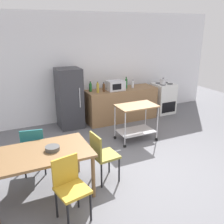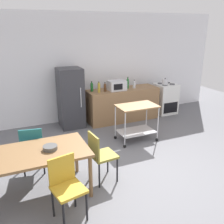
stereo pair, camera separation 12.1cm
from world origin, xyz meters
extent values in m
plane|color=slate|center=(0.00, 0.00, 0.00)|extent=(12.00, 12.00, 0.00)
cube|color=white|center=(0.00, 3.20, 1.45)|extent=(8.40, 0.12, 2.90)
cube|color=olive|center=(0.90, 2.60, 0.45)|extent=(2.00, 0.64, 0.90)
cube|color=brown|center=(-1.75, 0.13, 0.73)|extent=(1.50, 0.90, 0.04)
cylinder|color=brown|center=(-1.06, -0.26, 0.35)|extent=(0.06, 0.06, 0.71)
cylinder|color=brown|center=(-1.06, 0.52, 0.35)|extent=(0.06, 0.06, 0.71)
cube|color=olive|center=(-0.70, 0.08, 0.47)|extent=(0.44, 0.44, 0.04)
cube|color=olive|center=(-0.88, 0.06, 0.69)|extent=(0.07, 0.38, 0.40)
cylinder|color=black|center=(-0.52, -0.07, 0.23)|extent=(0.03, 0.03, 0.45)
cylinder|color=black|center=(-0.55, 0.27, 0.23)|extent=(0.03, 0.03, 0.45)
cylinder|color=black|center=(-0.85, -0.10, 0.23)|extent=(0.03, 0.03, 0.45)
cylinder|color=black|center=(-0.89, 0.23, 0.23)|extent=(0.03, 0.03, 0.45)
cube|color=gold|center=(-1.48, -0.60, 0.47)|extent=(0.47, 0.47, 0.04)
cube|color=gold|center=(-1.52, -0.42, 0.69)|extent=(0.38, 0.11, 0.40)
cylinder|color=black|center=(-1.61, -0.80, 0.23)|extent=(0.03, 0.03, 0.45)
cylinder|color=black|center=(-1.28, -0.73, 0.23)|extent=(0.03, 0.03, 0.45)
cylinder|color=black|center=(-1.68, -0.46, 0.23)|extent=(0.03, 0.03, 0.45)
cylinder|color=black|center=(-1.35, -0.39, 0.23)|extent=(0.03, 0.03, 0.45)
cube|color=#1E666B|center=(-1.75, 0.88, 0.47)|extent=(0.46, 0.46, 0.04)
cube|color=#1E666B|center=(-1.79, 0.70, 0.69)|extent=(0.38, 0.10, 0.40)
cylinder|color=black|center=(-1.56, 1.01, 0.23)|extent=(0.03, 0.03, 0.45)
cylinder|color=black|center=(-1.89, 1.07, 0.23)|extent=(0.03, 0.03, 0.45)
cylinder|color=black|center=(-1.62, 0.68, 0.23)|extent=(0.03, 0.03, 0.45)
cylinder|color=black|center=(-1.95, 0.74, 0.23)|extent=(0.03, 0.03, 0.45)
cube|color=white|center=(2.35, 2.62, 0.45)|extent=(0.60, 0.60, 0.90)
cube|color=black|center=(2.35, 2.32, 0.25)|extent=(0.48, 0.01, 0.32)
cylinder|color=#47474C|center=(2.22, 2.50, 0.91)|extent=(0.16, 0.16, 0.02)
cylinder|color=#47474C|center=(2.48, 2.50, 0.91)|extent=(0.16, 0.16, 0.02)
cylinder|color=#47474C|center=(2.22, 2.74, 0.91)|extent=(0.16, 0.16, 0.02)
cylinder|color=#47474C|center=(2.48, 2.74, 0.91)|extent=(0.16, 0.16, 0.02)
cube|color=#333338|center=(-0.55, 2.70, 0.78)|extent=(0.60, 0.60, 1.55)
cylinder|color=silver|center=(-0.37, 2.39, 0.85)|extent=(0.02, 0.02, 0.50)
cube|color=olive|center=(0.59, 1.25, 0.83)|extent=(0.90, 0.56, 0.03)
cube|color=silver|center=(0.59, 1.25, 0.22)|extent=(0.83, 0.52, 0.02)
cylinder|color=silver|center=(0.17, 1.00, 0.45)|extent=(0.02, 0.02, 0.76)
sphere|color=black|center=(0.17, 1.00, 0.04)|extent=(0.07, 0.07, 0.07)
cylinder|color=silver|center=(1.01, 1.00, 0.45)|extent=(0.02, 0.02, 0.76)
sphere|color=black|center=(1.01, 1.00, 0.04)|extent=(0.07, 0.07, 0.07)
cylinder|color=silver|center=(0.17, 1.50, 0.45)|extent=(0.02, 0.02, 0.76)
sphere|color=black|center=(0.17, 1.50, 0.04)|extent=(0.07, 0.07, 0.07)
cylinder|color=silver|center=(1.01, 1.50, 0.45)|extent=(0.02, 0.02, 0.76)
sphere|color=black|center=(1.01, 1.50, 0.04)|extent=(0.07, 0.07, 0.07)
cylinder|color=#1E6628|center=(0.03, 2.69, 1.01)|extent=(0.07, 0.07, 0.21)
cylinder|color=#1E6628|center=(0.03, 2.69, 1.13)|extent=(0.03, 0.03, 0.04)
cylinder|color=black|center=(0.03, 2.69, 1.16)|extent=(0.04, 0.04, 0.01)
cylinder|color=gold|center=(0.16, 2.51, 1.02)|extent=(0.07, 0.07, 0.23)
cylinder|color=gold|center=(0.16, 2.51, 1.15)|extent=(0.03, 0.03, 0.04)
cylinder|color=black|center=(0.16, 2.51, 1.17)|extent=(0.04, 0.04, 0.01)
cylinder|color=#4C2D19|center=(0.34, 2.53, 1.00)|extent=(0.07, 0.07, 0.19)
cylinder|color=#4C2D19|center=(0.34, 2.53, 1.11)|extent=(0.03, 0.03, 0.04)
cylinder|color=black|center=(0.34, 2.53, 1.14)|extent=(0.03, 0.03, 0.01)
cube|color=silver|center=(0.69, 2.54, 1.03)|extent=(0.46, 0.34, 0.26)
cube|color=black|center=(0.65, 2.36, 1.03)|extent=(0.25, 0.01, 0.16)
cylinder|color=#1E6628|center=(1.04, 2.59, 1.03)|extent=(0.07, 0.07, 0.25)
cylinder|color=#1E6628|center=(1.04, 2.59, 1.18)|extent=(0.03, 0.03, 0.06)
cylinder|color=black|center=(1.04, 2.59, 1.22)|extent=(0.03, 0.03, 0.01)
cylinder|color=silver|center=(1.23, 2.56, 0.99)|extent=(0.08, 0.08, 0.17)
cylinder|color=silver|center=(1.23, 2.56, 1.09)|extent=(0.03, 0.03, 0.05)
cylinder|color=black|center=(1.23, 2.56, 1.12)|extent=(0.04, 0.04, 0.01)
cylinder|color=#4C4C4C|center=(-1.57, 0.11, 0.78)|extent=(0.22, 0.22, 0.06)
cylinder|color=silver|center=(2.23, 2.52, 1.00)|extent=(0.17, 0.17, 0.16)
sphere|color=black|center=(2.23, 2.52, 1.09)|extent=(0.03, 0.03, 0.03)
cylinder|color=silver|center=(2.34, 2.52, 1.02)|extent=(0.08, 0.02, 0.07)
camera|label=1|loc=(-2.20, -3.34, 2.54)|focal=40.00mm
camera|label=2|loc=(-2.09, -3.39, 2.54)|focal=40.00mm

